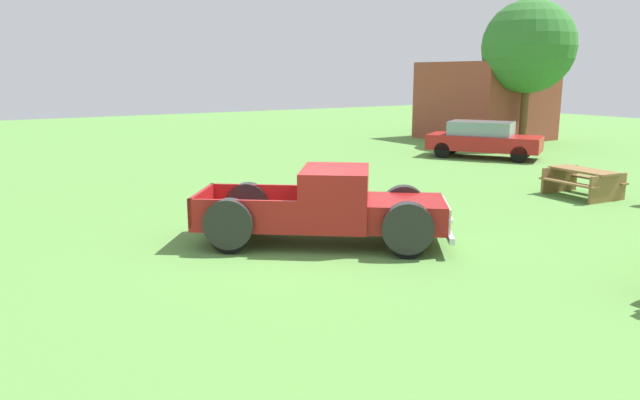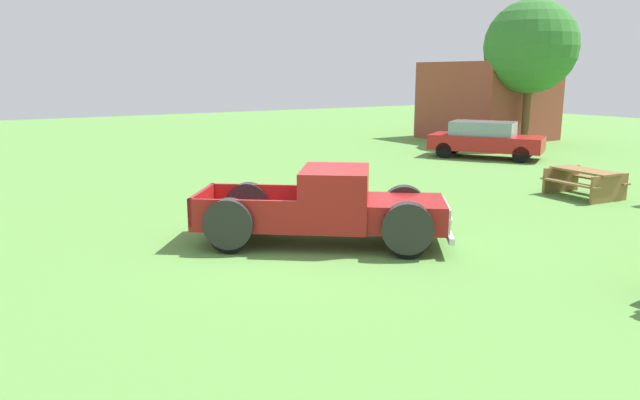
% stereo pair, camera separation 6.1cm
% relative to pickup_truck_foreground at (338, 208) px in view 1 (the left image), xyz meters
% --- Properties ---
extents(ground_plane, '(80.00, 80.00, 0.00)m').
position_rel_pickup_truck_foreground_xyz_m(ground_plane, '(-0.22, -0.55, -0.74)').
color(ground_plane, '#5B9342').
extents(pickup_truck_foreground, '(4.55, 5.08, 1.55)m').
position_rel_pickup_truck_foreground_xyz_m(pickup_truck_foreground, '(0.00, 0.00, 0.00)').
color(pickup_truck_foreground, maroon).
rests_on(pickup_truck_foreground, ground_plane).
extents(sedan_distant_a, '(4.76, 3.84, 1.49)m').
position_rel_pickup_truck_foreground_xyz_m(sedan_distant_a, '(-7.10, 12.19, 0.04)').
color(sedan_distant_a, '#B21E1E').
rests_on(sedan_distant_a, ground_plane).
extents(picnic_table, '(1.94, 1.65, 0.78)m').
position_rel_pickup_truck_foreground_xyz_m(picnic_table, '(-0.11, 8.45, -0.25)').
color(picnic_table, olive).
rests_on(picnic_table, ground_plane).
extents(oak_tree_west, '(4.30, 4.30, 6.78)m').
position_rel_pickup_truck_foreground_xyz_m(oak_tree_west, '(-8.98, 17.03, 3.88)').
color(oak_tree_west, brown).
rests_on(oak_tree_west, ground_plane).
extents(brick_pavilion, '(5.29, 5.43, 3.99)m').
position_rel_pickup_truck_foreground_xyz_m(brick_pavilion, '(-12.18, 17.92, 1.25)').
color(brick_pavilion, brown).
rests_on(brick_pavilion, ground_plane).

